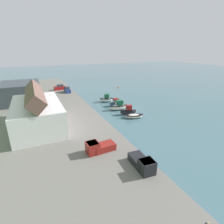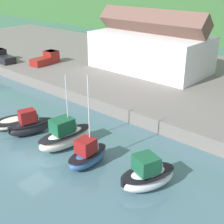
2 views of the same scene
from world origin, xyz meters
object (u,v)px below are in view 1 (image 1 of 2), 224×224
object	(u,v)px
moored_boat_4	(106,99)
pickup_truck_1	(98,147)
moored_boat_1	(128,111)
parked_car_2	(67,90)
mooring_buoy_0	(118,87)
moored_boat_3	(115,103)
moored_boat_0	(134,116)
pickup_truck_0	(143,163)
moored_boat_2	(119,106)
parked_car_1	(60,87)

from	to	relation	value
moored_boat_4	pickup_truck_1	size ratio (longest dim) A/B	1.04
moored_boat_1	parked_car_2	size ratio (longest dim) A/B	1.10
pickup_truck_1	mooring_buoy_0	bearing A→B (deg)	-33.60
moored_boat_3	mooring_buoy_0	bearing A→B (deg)	-31.45
moored_boat_3	moored_boat_4	world-z (taller)	moored_boat_3
pickup_truck_1	mooring_buoy_0	size ratio (longest dim) A/B	6.71
moored_boat_0	moored_boat_1	bearing A→B (deg)	19.23
pickup_truck_1	pickup_truck_0	bearing A→B (deg)	-151.31
moored_boat_2	parked_car_2	world-z (taller)	moored_boat_2
parked_car_1	pickup_truck_1	bearing A→B (deg)	170.87
mooring_buoy_0	parked_car_1	bearing A→B (deg)	87.74
moored_boat_3	pickup_truck_1	bearing A→B (deg)	145.73
moored_boat_3	pickup_truck_0	bearing A→B (deg)	157.99
moored_boat_3	pickup_truck_1	size ratio (longest dim) A/B	1.60
moored_boat_3	pickup_truck_0	distance (m)	32.61
parked_car_2	pickup_truck_0	xyz separation A→B (m)	(-49.79, -0.71, -0.10)
moored_boat_4	pickup_truck_1	distance (m)	32.89
moored_boat_4	parked_car_2	distance (m)	17.10
moored_boat_2	parked_car_2	xyz separation A→B (m)	(22.66, 10.55, 1.28)
moored_boat_1	pickup_truck_1	bearing A→B (deg)	152.37
moored_boat_1	moored_boat_3	xyz separation A→B (m)	(8.21, -0.07, -0.05)
moored_boat_1	parked_car_1	bearing A→B (deg)	36.47
parked_car_2	pickup_truck_0	distance (m)	49.79
parked_car_2	moored_boat_2	bearing A→B (deg)	111.83
moored_boat_2	moored_boat_0	bearing A→B (deg)	-167.53
moored_boat_3	moored_boat_1	bearing A→B (deg)	176.44
parked_car_1	moored_boat_2	bearing A→B (deg)	-163.64
moored_boat_0	moored_boat_2	distance (m)	7.31
parked_car_2	mooring_buoy_0	bearing A→B (deg)	-172.08
moored_boat_1	moored_boat_2	xyz separation A→B (m)	(4.51, 0.67, 0.11)
moored_boat_2	parked_car_2	size ratio (longest dim) A/B	1.59
parked_car_2	mooring_buoy_0	xyz separation A→B (m)	(4.70, -24.07, -1.99)
parked_car_2	pickup_truck_1	bearing A→B (deg)	82.33
moored_boat_3	moored_boat_4	size ratio (longest dim) A/B	1.54
parked_car_1	pickup_truck_0	distance (m)	55.58
moored_boat_1	mooring_buoy_0	world-z (taller)	moored_boat_1
moored_boat_1	parked_car_2	world-z (taller)	parked_car_2
pickup_truck_0	pickup_truck_1	distance (m)	7.72
parked_car_1	mooring_buoy_0	distance (m)	26.11
moored_boat_0	pickup_truck_0	size ratio (longest dim) A/B	1.12
moored_boat_0	parked_car_1	xyz separation A→B (m)	(35.63, 13.31, 1.86)
moored_boat_2	moored_boat_1	bearing A→B (deg)	-165.59
pickup_truck_0	mooring_buoy_0	bearing A→B (deg)	-109.68
parked_car_2	pickup_truck_0	size ratio (longest dim) A/B	0.89
parked_car_1	pickup_truck_0	bearing A→B (deg)	175.35
moored_boat_2	pickup_truck_1	world-z (taller)	moored_boat_2
parked_car_2	pickup_truck_1	distance (m)	43.41
moored_boat_1	parked_car_2	distance (m)	29.43
moored_boat_2	mooring_buoy_0	size ratio (longest dim) A/B	9.49
pickup_truck_1	parked_car_1	bearing A→B (deg)	-5.52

